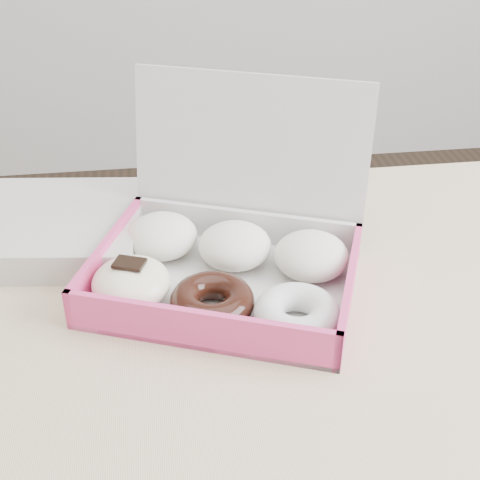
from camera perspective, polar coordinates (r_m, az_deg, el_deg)
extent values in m
cube|color=tan|center=(0.77, 8.90, -9.15)|extent=(1.20, 0.80, 0.04)
cube|color=silver|center=(0.81, -1.34, -4.14)|extent=(0.36, 0.32, 0.01)
cube|color=#E33D7E|center=(0.71, -3.58, -7.69)|extent=(0.29, 0.12, 0.05)
cube|color=silver|center=(0.88, 0.42, 1.06)|extent=(0.29, 0.12, 0.05)
cube|color=#E33D7E|center=(0.84, -11.18, -1.43)|extent=(0.09, 0.21, 0.05)
cube|color=#E33D7E|center=(0.78, 9.28, -4.30)|extent=(0.09, 0.21, 0.05)
cube|color=silver|center=(0.86, 0.78, 6.72)|extent=(0.30, 0.15, 0.22)
ellipsoid|color=white|center=(0.86, -6.69, 0.35)|extent=(0.12, 0.12, 0.05)
ellipsoid|color=white|center=(0.83, -0.44, -0.47)|extent=(0.12, 0.12, 0.05)
ellipsoid|color=white|center=(0.82, 6.10, -1.33)|extent=(0.12, 0.12, 0.05)
ellipsoid|color=#FFF0C8|center=(0.78, -9.25, -3.65)|extent=(0.12, 0.12, 0.05)
cube|color=black|center=(0.76, -9.43, -1.97)|extent=(0.04, 0.04, 0.00)
torus|color=black|center=(0.76, -2.38, -5.25)|extent=(0.12, 0.12, 0.03)
torus|color=white|center=(0.74, 4.86, -6.30)|extent=(0.12, 0.12, 0.03)
cube|color=silver|center=(0.93, -16.48, 1.04)|extent=(0.28, 0.24, 0.04)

